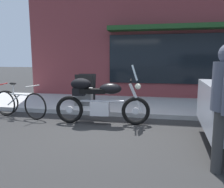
% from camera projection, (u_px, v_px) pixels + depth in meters
% --- Properties ---
extents(ground_plane, '(80.00, 80.00, 0.00)m').
position_uv_depth(ground_plane, '(104.00, 130.00, 4.75)').
color(ground_plane, '#282828').
extents(touring_motorcycle, '(2.25, 0.62, 1.41)m').
position_uv_depth(touring_motorcycle, '(97.00, 98.00, 5.13)').
color(touring_motorcycle, black).
rests_on(touring_motorcycle, ground_plane).
extents(parked_bicycle, '(1.69, 0.49, 0.94)m').
position_uv_depth(parked_bicycle, '(19.00, 104.00, 5.67)').
color(parked_bicycle, black).
rests_on(parked_bicycle, ground_plane).
extents(sandwich_board_sign, '(0.55, 0.42, 0.97)m').
position_uv_depth(sandwich_board_sign, '(86.00, 90.00, 6.65)').
color(sandwich_board_sign, black).
rests_on(sandwich_board_sign, sidewalk_curb).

